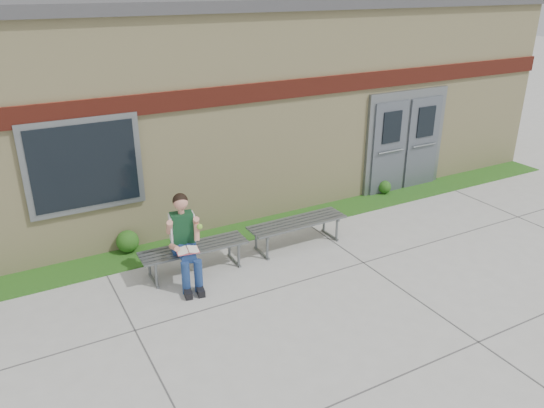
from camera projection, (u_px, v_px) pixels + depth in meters
ground at (333, 291)px, 8.33m from camera, size 80.00×80.00×0.00m
grass_strip at (257, 229)px, 10.42m from camera, size 16.00×0.80×0.02m
school_building at (189, 93)px, 12.34m from camera, size 16.20×6.22×4.20m
bench_left at (194, 252)px, 8.77m from camera, size 1.79×0.53×0.46m
bench_right at (297, 227)px, 9.65m from camera, size 1.87×0.54×0.48m
girl at (185, 239)px, 8.34m from camera, size 0.55×0.94×1.47m
shrub_mid at (128, 241)px, 9.45m from camera, size 0.40×0.40×0.40m
shrub_east at (385, 187)px, 12.08m from camera, size 0.30×0.30×0.30m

